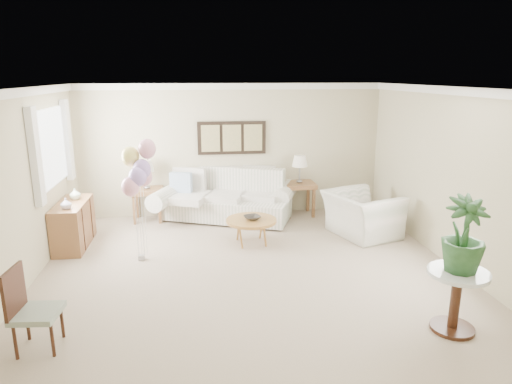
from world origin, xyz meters
TOP-DOWN VIEW (x-y plane):
  - ground_plane at (0.00, 0.00)m, footprint 6.00×6.00m
  - room_shell at (-0.11, 0.09)m, footprint 6.04×6.04m
  - wall_art_triptych at (0.00, 2.96)m, footprint 1.35×0.06m
  - sofa at (-0.15, 2.63)m, footprint 3.02×1.86m
  - end_table_left at (-1.67, 2.70)m, footprint 0.59×0.53m
  - end_table_right at (1.32, 2.69)m, footprint 0.61×0.56m
  - lamp_left at (-1.67, 2.70)m, footprint 0.32×0.32m
  - lamp_right at (1.32, 2.69)m, footprint 0.31×0.31m
  - coffee_table at (0.16, 1.20)m, footprint 0.85×0.85m
  - decor_bowl at (0.17, 1.17)m, footprint 0.34×0.34m
  - armchair at (2.14, 1.35)m, footprint 1.35×1.44m
  - side_table at (2.05, -1.77)m, footprint 0.65×0.65m
  - potted_plant at (2.06, -1.76)m, footprint 0.47×0.47m
  - accent_chair at (-2.46, -1.51)m, footprint 0.48×0.48m
  - credenza at (-2.76, 1.50)m, footprint 0.46×1.20m
  - vase_white at (-2.74, 1.13)m, footprint 0.19×0.19m
  - vase_sage at (-2.74, 1.71)m, footprint 0.20×0.20m
  - balloon_cluster at (-1.56, 0.74)m, footprint 0.51×0.47m

SIDE VIEW (x-z plane):
  - ground_plane at x=0.00m, z-range 0.00..0.00m
  - credenza at x=-2.76m, z-range 0.00..0.74m
  - armchair at x=2.14m, z-range 0.00..0.76m
  - sofa at x=-0.15m, z-range -0.10..0.88m
  - coffee_table at x=0.16m, z-range 0.18..0.61m
  - decor_bowl at x=0.17m, z-range 0.43..0.49m
  - accent_chair at x=-2.46m, z-range 0.02..0.92m
  - side_table at x=2.05m, z-range 0.18..0.89m
  - end_table_left at x=-1.67m, z-range 0.22..0.86m
  - end_table_right at x=1.32m, z-range 0.23..0.89m
  - vase_white at x=-2.74m, z-range 0.74..0.92m
  - vase_sage at x=-2.74m, z-range 0.74..0.92m
  - lamp_left at x=-1.67m, z-range 0.79..1.35m
  - lamp_right at x=1.32m, z-range 0.81..1.36m
  - potted_plant at x=2.06m, z-range 0.71..1.54m
  - balloon_cluster at x=-1.56m, z-range 0.49..2.34m
  - wall_art_triptych at x=0.00m, z-range 1.23..1.88m
  - room_shell at x=-0.11m, z-range 0.33..2.93m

